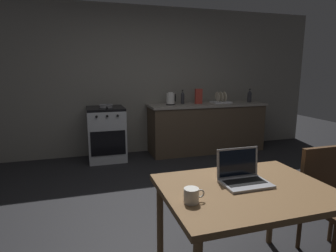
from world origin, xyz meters
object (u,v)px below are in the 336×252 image
Objects in this scene: bottle at (250,96)px; coffee_mug at (192,195)px; stove_oven at (106,134)px; frying_pan at (106,106)px; bottle_b at (183,97)px; chair at (329,195)px; dish_rack at (221,100)px; electric_kettle at (171,99)px; cereal_box at (199,96)px; laptop at (243,177)px; dining_table at (246,198)px.

bottle is 4.06m from coffee_mug.
frying_pan is at bearing -65.58° from stove_oven.
bottle_b reaches higher than stove_oven.
dish_rack reaches higher than chair.
dish_rack reaches higher than coffee_mug.
electric_kettle is at bearing 74.63° from coffee_mug.
dish_rack is 0.73m from bottle_b.
cereal_box is 0.79× the size of dish_rack.
stove_oven is 3.55× the size of bottle_b.
chair is at bearing -63.84° from stove_oven.
chair is at bearing -82.97° from electric_kettle.
dish_rack reaches higher than stove_oven.
stove_oven is 2.61× the size of dish_rack.
frying_pan is 1.37m from bottle_b.
laptop is 3.66m from bottle.
stove_oven is 3.40m from chair.
dish_rack reaches higher than laptop.
dish_rack is at bearing 60.19° from coffee_mug.
chair is 3.12m from cereal_box.
bottle is at bearing -3.97° from cereal_box.
chair is at bearing -63.83° from frying_pan.
dish_rack reaches higher than dining_table.
dish_rack is (0.44, -0.02, -0.09)m from cereal_box.
dish_rack is (1.45, 3.18, 0.29)m from dining_table.
dish_rack reaches higher than frying_pan.
dining_table is at bearing -107.52° from cereal_box.
dining_table is 3.23m from electric_kettle.
stove_oven is 4.03× the size of electric_kettle.
cereal_box reaches higher than laptop.
cereal_box is at bearing 72.48° from dining_table.
frying_pan reaches higher than stove_oven.
chair is 1.32m from coffee_mug.
cereal_box reaches higher than frying_pan.
laptop is 3.15m from frying_pan.
stove_oven is 0.47m from frying_pan.
coffee_mug is at bearing -113.57° from cereal_box.
bottle is at bearing -1.02° from stove_oven.
cereal_box reaches higher than chair.
dish_rack is at bearing 92.15° from chair.
coffee_mug is 3.78m from dish_rack.
electric_kettle is at bearing 110.29° from chair.
frying_pan is at bearing 101.44° from dining_table.
chair is at bearing -111.26° from bottle.
bottle_b is at bearing 82.23° from laptop.
cereal_box is at bearing 77.12° from laptop.
electric_kettle is 1.71× the size of coffee_mug.
coffee_mug is 0.48× the size of cereal_box.
dish_rack is (0.60, 3.06, 0.44)m from chair.
bottle reaches higher than chair.
bottle_b is (-0.73, 0.08, 0.07)m from dish_rack.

